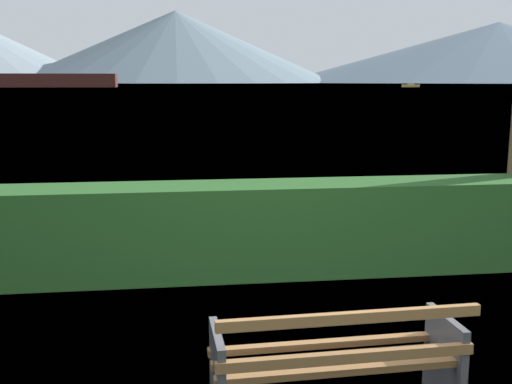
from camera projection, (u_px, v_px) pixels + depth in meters
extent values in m
plane|color=#7A99A8|center=(178.00, 85.00, 303.47)|extent=(620.00, 620.00, 0.00)
cube|color=olive|center=(343.00, 371.00, 3.63)|extent=(1.57, 0.13, 0.04)
cube|color=olive|center=(334.00, 357.00, 3.82)|extent=(1.57, 0.13, 0.04)
cube|color=olive|center=(326.00, 344.00, 4.01)|extent=(1.57, 0.13, 0.04)
cube|color=olive|center=(348.00, 358.00, 3.54)|extent=(1.56, 0.11, 0.06)
cube|color=olive|center=(352.00, 318.00, 3.45)|extent=(1.56, 0.11, 0.06)
cube|color=#4C4C51|center=(218.00, 384.00, 3.70)|extent=(0.07, 0.51, 0.68)
cube|color=#4C4C51|center=(444.00, 365.00, 3.94)|extent=(0.07, 0.51, 0.68)
cube|color=#285B23|center=(264.00, 229.00, 6.85)|extent=(13.45, 0.75, 1.03)
cube|color=#471E19|center=(13.00, 80.00, 191.08)|extent=(63.73, 7.82, 4.28)
cube|color=gold|center=(411.00, 86.00, 196.57)|extent=(6.12, 4.06, 0.85)
cube|color=beige|center=(411.00, 84.00, 196.44)|extent=(2.47, 2.14, 0.54)
cone|color=slate|center=(176.00, 47.00, 568.04)|extent=(300.73, 300.73, 66.12)
cone|color=slate|center=(497.00, 53.00, 594.88)|extent=(426.12, 426.12, 58.17)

